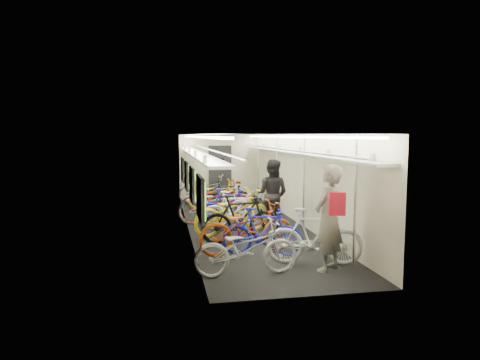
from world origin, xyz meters
name	(u,v)px	position (x,y,z in m)	size (l,w,h in m)	color
train_car_shell	(228,162)	(-0.36, 0.71, 1.66)	(10.00, 10.00, 10.00)	black
bicycle_0	(246,248)	(-0.75, -3.90, 0.47)	(0.63, 1.80, 0.95)	#B0B1B5
bicycle_1	(262,232)	(-0.21, -2.77, 0.48)	(0.46, 1.61, 0.97)	#1C1FAD
bicycle_2	(247,228)	(-0.47, -2.56, 0.53)	(0.70, 2.02, 1.06)	#A13711
bicycle_3	(241,219)	(-0.43, -1.67, 0.54)	(0.51, 1.80, 1.08)	black
bicycle_4	(233,212)	(-0.48, -0.81, 0.54)	(0.72, 2.06, 1.08)	yellow
bicycle_5	(235,210)	(-0.35, -0.37, 0.50)	(0.47, 1.65, 0.99)	silver
bicycle_6	(216,205)	(-0.74, 0.32, 0.54)	(0.72, 2.05, 1.08)	#B9B8BD
bicycle_7	(228,207)	(-0.43, 0.24, 0.50)	(0.47, 1.66, 1.00)	#1F1A9F
bicycle_8	(216,201)	(-0.67, 0.80, 0.57)	(0.75, 2.15, 1.13)	maroon
bicycle_9	(228,196)	(-0.15, 2.12, 0.50)	(0.47, 1.65, 0.99)	black
bicycle_10	(216,194)	(-0.43, 2.84, 0.47)	(0.63, 1.79, 0.94)	yellow
bicycle_11	(314,237)	(0.60, -3.52, 0.53)	(0.50, 1.76, 1.06)	white
bicycle_12	(206,190)	(-0.66, 3.70, 0.52)	(0.68, 1.96, 1.03)	slate
passenger_near	(329,218)	(0.73, -3.87, 0.94)	(0.69, 0.45, 1.88)	gray
passenger_mid	(272,194)	(0.62, -0.35, 0.89)	(0.86, 0.67, 1.77)	black
backpack	(337,204)	(0.65, -4.39, 1.28)	(0.26, 0.14, 0.38)	red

